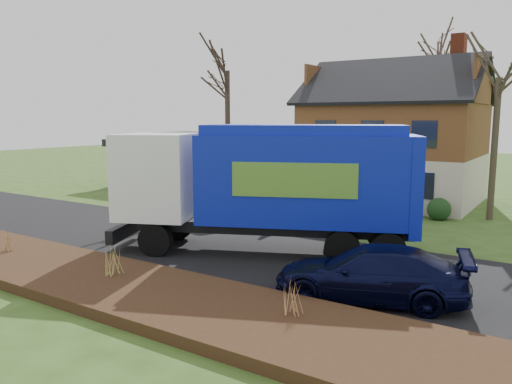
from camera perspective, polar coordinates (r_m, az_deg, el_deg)
The scene contains 14 objects.
ground at distance 18.70m, azimuth -4.06°, elevation -6.36°, with size 120.00×120.00×0.00m, color #314818.
road at distance 18.70m, azimuth -4.06°, elevation -6.33°, with size 80.00×7.00×0.02m, color black.
mulch_verge at distance 14.94m, azimuth -16.54°, elevation -9.95°, with size 80.00×3.50×0.30m, color black.
main_house at distance 29.87m, azimuth 14.59°, elevation 6.78°, with size 12.95×8.95×9.26m.
ranch_house at distance 35.84m, azimuth -7.00°, elevation 3.69°, with size 9.80×8.20×3.70m.
garbage_truck at distance 17.54m, azimuth 1.69°, elevation 1.40°, with size 10.87×6.77×4.55m.
silver_sedan at distance 23.82m, azimuth -5.93°, elevation -1.12°, with size 1.74×5.00×1.65m, color #AEAFB6.
navy_wagon at distance 13.64m, azimuth 12.89°, elevation -9.06°, with size 2.03×5.00×1.45m, color black.
tree_front_west at distance 31.08m, azimuth -3.33°, elevation 15.71°, with size 3.55×3.55×10.54m.
tree_front_east at distance 25.82m, azimuth 26.21°, elevation 14.05°, with size 3.39×3.39×9.43m.
tree_back at distance 38.54m, azimuth 20.32°, elevation 16.51°, with size 3.97×3.97×12.59m.
grass_clump_west at distance 18.97m, azimuth -26.58°, elevation -4.84°, with size 0.31×0.25×0.81m.
grass_clump_mid at distance 14.99m, azimuth -15.91°, elevation -7.37°, with size 0.34×0.28×0.95m.
grass_clump_east at distance 11.74m, azimuth 4.10°, elevation -11.86°, with size 0.33×0.27×0.82m.
Camera 1 is at (10.87, -14.44, 4.80)m, focal length 35.00 mm.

